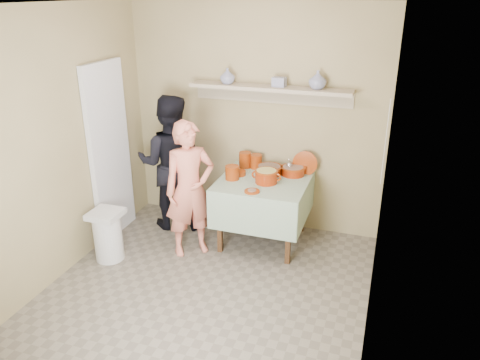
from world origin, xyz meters
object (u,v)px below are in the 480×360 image
at_px(serving_table, 264,190).
at_px(cazuela_rice, 266,175).
at_px(trash_bin, 108,235).
at_px(person_helper, 171,163).
at_px(person_cook, 190,189).

height_order(serving_table, cazuela_rice, cazuela_rice).
bearing_deg(serving_table, trash_bin, -148.59).
bearing_deg(trash_bin, person_helper, 72.07).
bearing_deg(person_cook, cazuela_rice, -12.31).
bearing_deg(serving_table, person_cook, -145.60).
xyz_separation_m(person_helper, serving_table, (1.15, -0.05, -0.16)).
distance_m(person_cook, serving_table, 0.83).
distance_m(person_helper, trash_bin, 1.12).
relative_size(person_helper, serving_table, 1.66).
bearing_deg(cazuela_rice, trash_bin, -151.54).
bearing_deg(cazuela_rice, person_helper, 174.09).
bearing_deg(serving_table, person_helper, 177.55).
distance_m(cazuela_rice, trash_bin, 1.80).
height_order(person_cook, person_helper, person_helper).
xyz_separation_m(person_cook, person_helper, (-0.47, 0.51, 0.06)).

